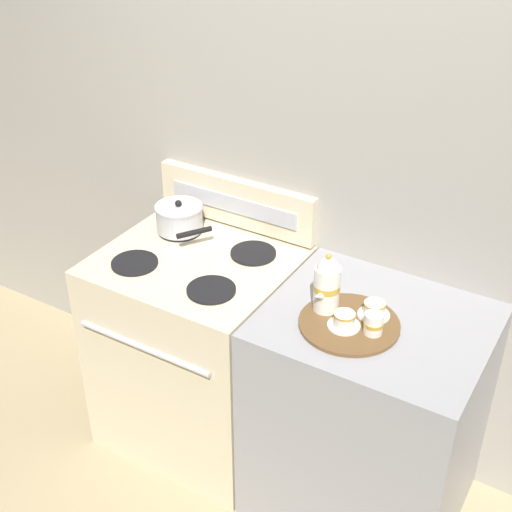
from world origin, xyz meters
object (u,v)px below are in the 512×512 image
Objects in this scene: creamer_jug at (374,324)px; teapot at (327,284)px; serving_tray at (349,324)px; saucepan at (179,218)px; teacup_left at (344,320)px; stove at (199,349)px; teacup_right at (375,309)px.

teapot is at bearing 168.05° from creamer_jug.
teapot reaches higher than serving_tray.
saucepan is 1.29× the size of teapot.
creamer_jug is (0.10, 0.02, 0.01)m from teacup_left.
creamer_jug reaches higher than teacup_left.
stove is at bearing 173.47° from creamer_jug.
teacup_left is at bearing -16.46° from saucepan.
teacup_right is at bearing 55.98° from serving_tray.
teapot is at bearing -14.34° from saucepan.
serving_tray is at bearing -14.49° from saucepan.
teacup_right is 0.10m from creamer_jug.
teacup_left reaches higher than stove.
serving_tray is at bearing -6.39° from stove.
teapot is 1.99× the size of teacup_left.
teacup_left is 1.00× the size of teacup_right.
teapot is 0.21m from creamer_jug.
teapot is at bearing -161.63° from teacup_right.
saucepan is 3.85× the size of creamer_jug.
teacup_right is at bearing 61.10° from teacup_left.
serving_tray is 3.10× the size of teacup_left.
teacup_right is (0.06, 0.11, 0.00)m from teacup_left.
saucepan is (-0.18, 0.15, 0.52)m from stove.
saucepan is 2.58× the size of teacup_left.
teacup_right reaches higher than serving_tray.
serving_tray is 0.05m from teacup_left.
teacup_left is (-0.01, -0.03, 0.03)m from serving_tray.
saucepan reaches higher than teacup_right.
creamer_jug is at bearing -6.53° from stove.
teapot is at bearing 148.83° from teacup_left.
stove is 0.95m from creamer_jug.
creamer_jug is at bearing -69.77° from teacup_right.
stove is 4.11× the size of teapot.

